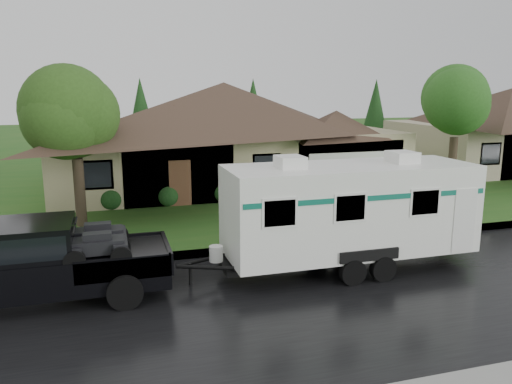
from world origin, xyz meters
TOP-DOWN VIEW (x-y plane):
  - ground at (0.00, 0.00)m, footprint 140.00×140.00m
  - road at (0.00, -2.00)m, footprint 140.00×8.00m
  - curb at (0.00, 2.25)m, footprint 140.00×0.50m
  - lawn at (0.00, 15.00)m, footprint 140.00×26.00m
  - house_main at (2.29, 13.84)m, footprint 19.44×10.80m
  - tree_left_green at (-5.44, 6.72)m, footprint 3.65×3.65m
  - tree_right_green at (12.83, 8.37)m, footprint 3.88×3.88m
  - shrub_row at (2.00, 9.30)m, footprint 13.60×1.00m
  - pickup_truck at (-6.23, -0.17)m, footprint 6.42×2.44m
  - travel_trailer at (2.59, -0.17)m, footprint 7.91×2.78m

SIDE VIEW (x-z plane):
  - ground at x=0.00m, z-range 0.00..0.00m
  - road at x=0.00m, z-range 0.00..0.01m
  - curb at x=0.00m, z-range 0.00..0.15m
  - lawn at x=0.00m, z-range 0.00..0.15m
  - shrub_row at x=2.00m, z-range 0.15..1.15m
  - pickup_truck at x=-6.23m, z-range 0.08..2.21m
  - travel_trailer at x=2.59m, z-range 0.11..3.66m
  - house_main at x=2.29m, z-range 0.14..7.04m
  - tree_left_green at x=-5.44m, z-range 1.32..7.37m
  - tree_right_green at x=12.83m, z-range 1.39..7.81m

